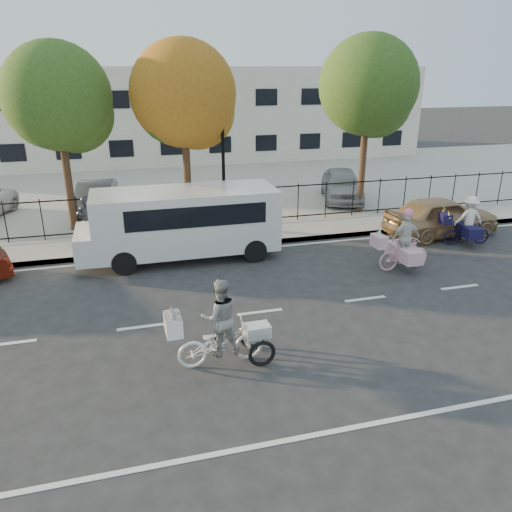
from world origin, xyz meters
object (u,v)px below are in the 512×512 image
object	(u,v)px
unicorn_bike	(404,247)
bull_bike	(467,225)
white_van	(182,221)
lot_car_d	(342,184)
pedestrian	(87,222)
lot_car_c	(96,198)
lamppost	(223,151)
gold_sedan	(441,216)
zebra_trike	(221,332)

from	to	relation	value
unicorn_bike	bull_bike	world-z (taller)	unicorn_bike
unicorn_bike	bull_bike	bearing A→B (deg)	-68.06
white_van	lot_car_d	size ratio (longest dim) A/B	1.52
pedestrian	lot_car_c	distance (m)	4.31
unicorn_bike	lamppost	bearing A→B (deg)	39.42
pedestrian	lot_car_d	xyz separation A→B (m)	(11.10, 3.77, -0.18)
pedestrian	lot_car_d	distance (m)	11.73
bull_bike	gold_sedan	size ratio (longest dim) A/B	0.44
white_van	lamppost	bearing A→B (deg)	50.89
white_van	lot_car_d	bearing A→B (deg)	33.31
pedestrian	lot_car_d	world-z (taller)	pedestrian
bull_bike	lot_car_d	size ratio (longest dim) A/B	0.46
lamppost	pedestrian	size ratio (longest dim) A/B	2.41
unicorn_bike	lot_car_d	world-z (taller)	unicorn_bike
lamppost	pedestrian	world-z (taller)	lamppost
pedestrian	lot_car_c	bearing A→B (deg)	-112.06
lamppost	bull_bike	distance (m)	9.12
white_van	gold_sedan	size ratio (longest dim) A/B	1.47
zebra_trike	white_van	xyz separation A→B (m)	(0.06, 6.55, 0.51)
pedestrian	lot_car_c	size ratio (longest dim) A/B	0.44
unicorn_bike	bull_bike	size ratio (longest dim) A/B	1.02
gold_sedan	lot_car_d	bearing A→B (deg)	11.87
white_van	gold_sedan	bearing A→B (deg)	-0.85
lot_car_c	lot_car_d	xyz separation A→B (m)	(10.96, -0.52, 0.05)
lot_car_c	bull_bike	bearing A→B (deg)	-22.05
bull_bike	lot_car_d	distance (m)	6.84
white_van	bull_bike	bearing A→B (deg)	-7.43
zebra_trike	lot_car_c	size ratio (longest dim) A/B	0.56
gold_sedan	pedestrian	xyz separation A→B (m)	(-12.68, 1.66, 0.30)
lamppost	unicorn_bike	xyz separation A→B (m)	(4.58, -5.15, -2.38)
lamppost	white_van	xyz separation A→B (m)	(-1.87, -2.30, -1.85)
gold_sedan	white_van	bearing A→B (deg)	84.77
lamppost	unicorn_bike	size ratio (longest dim) A/B	2.19
lot_car_d	lamppost	bearing A→B (deg)	-136.50
bull_bike	lot_car_c	xyz separation A→B (m)	(-12.80, 7.11, 0.11)
zebra_trike	gold_sedan	distance (m)	11.62
lamppost	zebra_trike	world-z (taller)	lamppost
gold_sedan	lot_car_c	distance (m)	13.88
white_van	lot_car_c	distance (m)	6.51
white_van	lot_car_c	bearing A→B (deg)	116.57
zebra_trike	bull_bike	size ratio (longest dim) A/B	1.16
pedestrian	lamppost	bearing A→B (deg)	168.98
zebra_trike	lot_car_d	world-z (taller)	zebra_trike
gold_sedan	lot_car_d	size ratio (longest dim) A/B	1.03
gold_sedan	pedestrian	bearing A→B (deg)	78.19
unicorn_bike	pedestrian	size ratio (longest dim) A/B	1.10
zebra_trike	gold_sedan	xyz separation A→B (m)	(9.69, 6.40, -0.00)
lot_car_c	lot_car_d	size ratio (longest dim) A/B	0.96
lamppost	gold_sedan	xyz separation A→B (m)	(7.76, -2.45, -2.37)
pedestrian	white_van	bearing A→B (deg)	133.51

